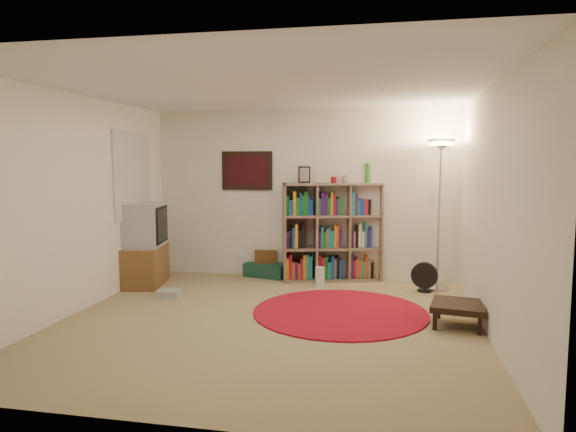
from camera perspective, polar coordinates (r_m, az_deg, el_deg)
name	(u,v)px	position (r m, az deg, el deg)	size (l,w,h in m)	color
room	(264,206)	(5.48, -2.70, 1.11)	(4.54, 4.54, 2.54)	#9C855B
bookshelf	(330,233)	(7.54, 4.73, -1.93)	(1.48, 0.76, 1.71)	#786250
floor_lamp	(441,166)	(7.15, 16.60, 5.39)	(0.49, 0.49, 2.03)	silver
floor_fan	(424,277)	(7.12, 14.92, -6.58)	(0.36, 0.22, 0.40)	black
tv_stand	(143,246)	(7.48, -15.86, -3.20)	(0.69, 0.89, 1.16)	brown
dvd_box	(169,293)	(6.84, -13.10, -8.37)	(0.31, 0.27, 0.10)	#B1B2B6
suitcase	(268,269)	(7.85, -2.28, -5.95)	(0.72, 0.55, 0.21)	#163E30
wicker_basket	(266,256)	(7.86, -2.50, -4.45)	(0.39, 0.32, 0.19)	brown
duffel_bag	(305,268)	(7.76, 1.95, -5.84)	(0.47, 0.43, 0.27)	black
paper_towel	(320,277)	(7.23, 3.57, -6.75)	(0.13, 0.13, 0.27)	silver
red_rug	(340,312)	(6.04, 5.82, -10.55)	(2.01, 2.01, 0.02)	maroon
side_table	(459,307)	(5.78, 18.43, -9.54)	(0.63, 0.63, 0.25)	black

